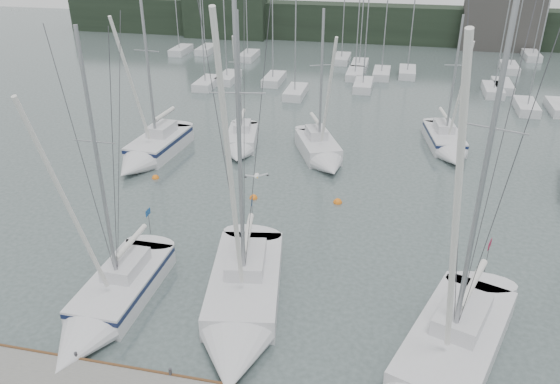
% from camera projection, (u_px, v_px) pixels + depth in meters
% --- Properties ---
extents(ground, '(160.00, 160.00, 0.00)m').
position_uv_depth(ground, '(249.00, 322.00, 24.27)').
color(ground, '#42504E').
rests_on(ground, ground).
extents(far_treeline, '(90.00, 4.00, 5.00)m').
position_uv_depth(far_treeline, '(365.00, 23.00, 77.09)').
color(far_treeline, black).
rests_on(far_treeline, ground).
extents(far_building_left, '(12.00, 3.00, 8.00)m').
position_uv_depth(far_building_left, '(225.00, 9.00, 78.51)').
color(far_building_left, black).
rests_on(far_building_left, ground).
extents(far_building_right, '(10.00, 3.00, 7.00)m').
position_uv_depth(far_building_right, '(502.00, 23.00, 71.43)').
color(far_building_right, '#3B3936').
rests_on(far_building_right, ground).
extents(mast_forest, '(47.47, 26.45, 14.83)m').
position_uv_depth(mast_forest, '(371.00, 74.00, 60.29)').
color(mast_forest, silver).
rests_on(mast_forest, ground).
extents(sailboat_near_left, '(2.75, 9.08, 13.50)m').
position_uv_depth(sailboat_near_left, '(106.00, 307.00, 24.33)').
color(sailboat_near_left, silver).
rests_on(sailboat_near_left, ground).
extents(sailboat_near_center, '(4.85, 10.78, 16.98)m').
position_uv_depth(sailboat_near_center, '(240.00, 313.00, 23.93)').
color(sailboat_near_center, silver).
rests_on(sailboat_near_center, ground).
extents(sailboat_near_right, '(6.64, 11.19, 16.96)m').
position_uv_depth(sailboat_near_right, '(437.00, 377.00, 20.56)').
color(sailboat_near_right, silver).
rests_on(sailboat_near_right, ground).
extents(sailboat_mid_a, '(3.40, 8.67, 12.97)m').
position_uv_depth(sailboat_mid_a, '(150.00, 152.00, 40.00)').
color(sailboat_mid_a, silver).
rests_on(sailboat_mid_a, ground).
extents(sailboat_mid_b, '(3.34, 6.79, 10.96)m').
position_uv_depth(sailboat_mid_b, '(241.00, 144.00, 41.72)').
color(sailboat_mid_b, silver).
rests_on(sailboat_mid_b, ground).
extents(sailboat_mid_c, '(5.02, 7.42, 11.40)m').
position_uv_depth(sailboat_mid_c, '(322.00, 154.00, 39.80)').
color(sailboat_mid_c, silver).
rests_on(sailboat_mid_c, ground).
extents(sailboat_mid_d, '(3.62, 7.92, 10.73)m').
position_uv_depth(sailboat_mid_d, '(448.00, 145.00, 41.45)').
color(sailboat_mid_d, silver).
rests_on(sailboat_mid_d, ground).
extents(buoy_a, '(0.51, 0.51, 0.51)m').
position_uv_depth(buoy_a, '(254.00, 198.00, 34.83)').
color(buoy_a, orange).
rests_on(buoy_a, ground).
extents(buoy_b, '(0.56, 0.56, 0.56)m').
position_uv_depth(buoy_b, '(338.00, 203.00, 34.31)').
color(buoy_b, orange).
rests_on(buoy_b, ground).
extents(buoy_c, '(0.49, 0.49, 0.49)m').
position_uv_depth(buoy_c, '(156.00, 178.00, 37.51)').
color(buoy_c, orange).
rests_on(buoy_c, ground).
extents(seagull, '(0.91, 0.48, 0.19)m').
position_uv_depth(seagull, '(257.00, 176.00, 22.57)').
color(seagull, white).
rests_on(seagull, ground).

